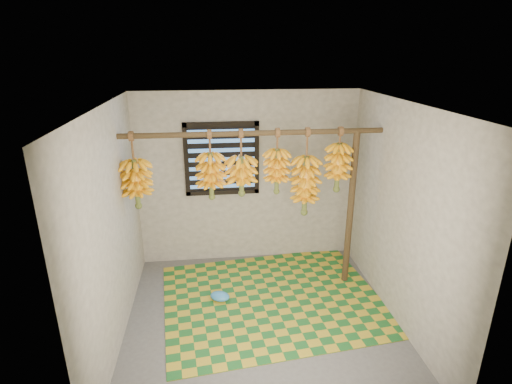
{
  "coord_description": "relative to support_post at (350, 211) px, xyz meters",
  "views": [
    {
      "loc": [
        -0.51,
        -3.71,
        2.9
      ],
      "look_at": [
        0.0,
        0.55,
        1.35
      ],
      "focal_mm": 28.0,
      "sensor_mm": 36.0,
      "label": 1
    }
  ],
  "objects": [
    {
      "name": "banana_bunch_c",
      "position": [
        -1.35,
        0.0,
        0.5
      ],
      "size": [
        0.35,
        0.35,
        0.78
      ],
      "color": "brown",
      "rests_on": "hanging_pole"
    },
    {
      "name": "banana_bunch_e",
      "position": [
        -0.59,
        -0.0,
        0.35
      ],
      "size": [
        0.34,
        0.34,
        1.06
      ],
      "color": "brown",
      "rests_on": "hanging_pole"
    },
    {
      "name": "woven_mat",
      "position": [
        -1.01,
        -0.3,
        -0.99
      ],
      "size": [
        2.8,
        2.34,
        0.01
      ],
      "primitive_type": "cube",
      "rotation": [
        0.0,
        0.0,
        0.11
      ],
      "color": "#1A5922",
      "rests_on": "floor"
    },
    {
      "name": "plastic_bag",
      "position": [
        -1.66,
        -0.26,
        -0.94
      ],
      "size": [
        0.3,
        0.26,
        0.1
      ],
      "primitive_type": "ellipsoid",
      "rotation": [
        0.0,
        0.0,
        -0.44
      ],
      "color": "#3482C3",
      "rests_on": "woven_mat"
    },
    {
      "name": "banana_bunch_f",
      "position": [
        -0.2,
        0.0,
        0.57
      ],
      "size": [
        0.3,
        0.3,
        0.78
      ],
      "color": "brown",
      "rests_on": "hanging_pole"
    },
    {
      "name": "banana_bunch_b",
      "position": [
        -1.7,
        0.0,
        0.51
      ],
      "size": [
        0.34,
        0.34,
        0.81
      ],
      "color": "brown",
      "rests_on": "hanging_pole"
    },
    {
      "name": "floor",
      "position": [
        -1.2,
        -0.7,
        -1.0
      ],
      "size": [
        3.0,
        3.0,
        0.01
      ],
      "primitive_type": "cube",
      "color": "#4D4D4D",
      "rests_on": "ground"
    },
    {
      "name": "ceiling",
      "position": [
        -1.2,
        -0.7,
        1.4
      ],
      "size": [
        3.0,
        3.0,
        0.01
      ],
      "primitive_type": "cube",
      "color": "silver",
      "rests_on": "wall_back"
    },
    {
      "name": "banana_bunch_d",
      "position": [
        -0.94,
        0.0,
        0.54
      ],
      "size": [
        0.31,
        0.31,
        0.78
      ],
      "color": "brown",
      "rests_on": "hanging_pole"
    },
    {
      "name": "banana_bunch_a",
      "position": [
        -2.55,
        0.0,
        0.45
      ],
      "size": [
        0.35,
        0.35,
        0.88
      ],
      "color": "brown",
      "rests_on": "hanging_pole"
    },
    {
      "name": "wall_back",
      "position": [
        -1.2,
        0.8,
        0.2
      ],
      "size": [
        3.0,
        0.01,
        2.4
      ],
      "primitive_type": "cube",
      "color": "slate",
      "rests_on": "floor"
    },
    {
      "name": "support_post",
      "position": [
        0.0,
        0.0,
        0.0
      ],
      "size": [
        0.08,
        0.08,
        2.0
      ],
      "primitive_type": "cylinder",
      "color": "#483620",
      "rests_on": "floor"
    },
    {
      "name": "wall_right",
      "position": [
        0.3,
        -0.7,
        0.2
      ],
      "size": [
        0.01,
        3.0,
        2.4
      ],
      "primitive_type": "cube",
      "color": "slate",
      "rests_on": "floor"
    },
    {
      "name": "wall_left",
      "position": [
        -2.71,
        -0.7,
        0.2
      ],
      "size": [
        0.01,
        3.0,
        2.4
      ],
      "primitive_type": "cube",
      "color": "slate",
      "rests_on": "floor"
    },
    {
      "name": "window",
      "position": [
        -1.55,
        0.78,
        0.5
      ],
      "size": [
        1.0,
        0.04,
        1.0
      ],
      "color": "black",
      "rests_on": "wall_back"
    },
    {
      "name": "hanging_pole",
      "position": [
        -1.2,
        0.0,
        1.0
      ],
      "size": [
        3.0,
        0.06,
        0.06
      ],
      "primitive_type": "cylinder",
      "rotation": [
        0.0,
        1.57,
        0.0
      ],
      "color": "#483620",
      "rests_on": "wall_left"
    }
  ]
}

